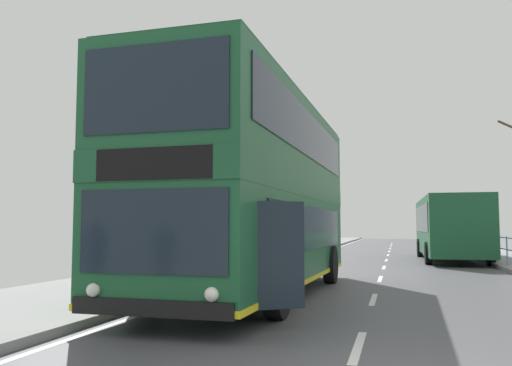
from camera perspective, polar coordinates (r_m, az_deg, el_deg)
name	(u,v)px	position (r m, az deg, el deg)	size (l,w,h in m)	color
double_decker_bus_main	(256,193)	(12.49, -0.05, -1.11)	(3.30, 10.48, 4.50)	#19512D
background_bus_far_lane	(450,226)	(27.18, 19.87, -4.36)	(2.84, 10.01, 2.92)	#19512D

